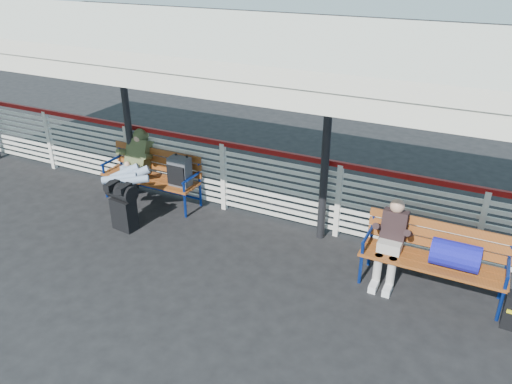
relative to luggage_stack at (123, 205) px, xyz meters
The scene contains 8 objects.
ground 1.31m from the luggage_stack, 29.28° to the right, with size 60.00×60.00×0.00m, color black.
fence 1.70m from the luggage_stack, 50.11° to the left, with size 12.08×0.08×1.24m.
canopy 2.84m from the luggage_stack, 13.57° to the left, with size 12.60×3.60×3.16m.
luggage_stack is the anchor object (origin of this frame).
bench_left 1.03m from the luggage_stack, 88.07° to the left, with size 1.80×0.56×0.96m.
bench_right 4.76m from the luggage_stack, ahead, with size 1.80×0.56×0.92m.
traveler_man 0.79m from the luggage_stack, 117.89° to the left, with size 0.94×1.58×0.77m.
companion_person 4.09m from the luggage_stack, ahead, with size 0.32×0.66×1.15m.
Camera 1 is at (3.88, -4.68, 4.04)m, focal length 35.00 mm.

